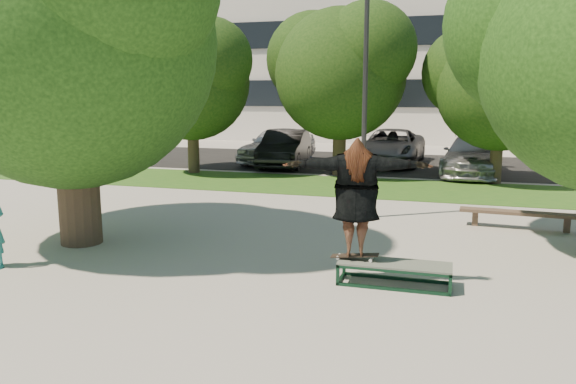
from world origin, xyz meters
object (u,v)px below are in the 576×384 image
(grind_box, at_px, (394,274))
(car_dark, at_px, (285,148))
(lamppost, at_px, (365,89))
(car_silver_b, at_px, (473,156))
(bench, at_px, (520,214))
(tree_left, at_px, (67,23))
(car_grey, at_px, (391,147))
(car_silver_a, at_px, (278,145))

(grind_box, relative_size, car_dark, 0.39)
(lamppost, relative_size, car_silver_b, 1.22)
(bench, height_order, car_silver_b, car_silver_b)
(tree_left, height_order, lamppost, tree_left)
(tree_left, relative_size, bench, 2.67)
(car_dark, relative_size, car_silver_b, 0.92)
(car_grey, xyz_separation_m, car_silver_b, (3.30, -2.34, -0.02))
(grind_box, xyz_separation_m, car_silver_b, (1.52, 13.27, 0.54))
(car_silver_b, bearing_deg, bench, -79.65)
(bench, bearing_deg, grind_box, -113.26)
(bench, xyz_separation_m, car_silver_b, (-0.83, 8.62, 0.39))
(tree_left, relative_size, car_grey, 1.31)
(tree_left, relative_size, grind_box, 3.95)
(car_silver_a, relative_size, car_silver_b, 0.94)
(lamppost, bearing_deg, grind_box, -74.94)
(lamppost, bearing_deg, car_grey, 92.63)
(grind_box, xyz_separation_m, car_grey, (-1.78, 15.61, 0.56))
(car_silver_b, bearing_deg, lamppost, -103.44)
(lamppost, distance_m, car_silver_a, 11.33)
(car_dark, height_order, car_silver_b, car_dark)
(tree_left, distance_m, grind_box, 7.87)
(car_dark, xyz_separation_m, car_silver_b, (7.46, -0.27, -0.03))
(lamppost, height_order, car_dark, lamppost)
(lamppost, xyz_separation_m, car_grey, (-0.50, 10.84, -2.40))
(car_silver_a, distance_m, car_grey, 4.90)
(car_dark, bearing_deg, car_silver_a, 116.11)
(lamppost, bearing_deg, bench, -1.88)
(tree_left, xyz_separation_m, car_dark, (0.64, 12.67, -3.66))
(car_silver_a, bearing_deg, tree_left, -79.84)
(tree_left, distance_m, car_dark, 13.20)
(lamppost, bearing_deg, car_dark, 117.96)
(grind_box, bearing_deg, bench, 63.13)
(car_silver_a, relative_size, car_dark, 1.02)
(grind_box, bearing_deg, car_silver_a, 114.32)
(car_silver_a, xyz_separation_m, car_silver_b, (8.08, -1.25, -0.08))
(lamppost, relative_size, car_grey, 1.13)
(lamppost, height_order, car_grey, lamppost)
(grind_box, distance_m, car_silver_b, 13.37)
(tree_left, bearing_deg, lamppost, 36.42)
(grind_box, bearing_deg, tree_left, 172.51)
(car_dark, bearing_deg, bench, -53.31)
(lamppost, height_order, car_silver_b, lamppost)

